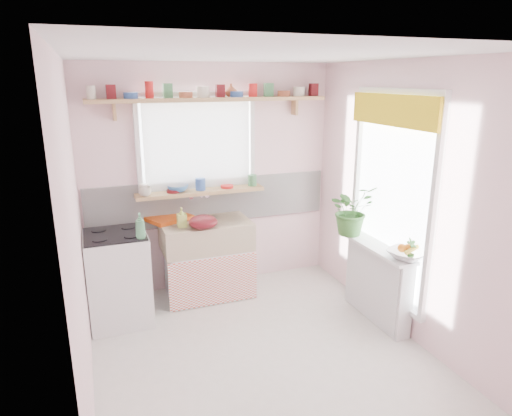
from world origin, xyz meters
name	(u,v)px	position (x,y,z in m)	size (l,w,h in m)	color
room	(293,177)	(0.66, 0.86, 1.37)	(3.20, 3.20, 3.20)	silver
sink_unit	(207,258)	(-0.15, 1.29, 0.43)	(0.95, 0.65, 1.11)	white
cooker	(119,278)	(-1.10, 1.05, 0.46)	(0.58, 0.58, 0.93)	white
radiator_ledge	(377,282)	(1.30, 0.20, 0.40)	(0.22, 0.95, 0.78)	white
windowsill	(201,192)	(-0.15, 1.48, 1.14)	(1.40, 0.22, 0.04)	tan
pine_shelf	(212,99)	(0.00, 1.47, 2.12)	(2.52, 0.24, 0.04)	tan
shelf_crockery	(212,92)	(0.00, 1.47, 2.20)	(2.47, 0.11, 0.12)	silver
sill_crockery	(200,185)	(-0.15, 1.48, 1.22)	(1.35, 0.11, 0.12)	silver
dish_tray	(169,218)	(-0.50, 1.50, 0.87)	(0.43, 0.33, 0.04)	#D44E12
colander	(203,222)	(-0.23, 1.10, 0.92)	(0.30, 0.30, 0.13)	#5B0F16
jade_plant	(352,210)	(1.21, 0.60, 1.04)	(0.47, 0.41, 0.52)	#336829
fruit_bowl	(407,254)	(1.33, -0.16, 0.82)	(0.33, 0.33, 0.08)	silver
herb_pot	(411,249)	(1.33, -0.20, 0.88)	(0.11, 0.07, 0.21)	#316327
soap_bottle_sink	(182,217)	(-0.42, 1.22, 0.95)	(0.09, 0.10, 0.21)	#B7CB5A
sill_cup	(146,192)	(-0.74, 1.42, 1.21)	(0.12, 0.12, 0.10)	beige
sill_bowl	(178,188)	(-0.39, 1.51, 1.19)	(0.22, 0.22, 0.07)	#366DB2
shelf_vase	(231,90)	(0.23, 1.53, 2.21)	(0.13, 0.13, 0.14)	#A75633
cooker_bottle	(140,226)	(-0.88, 0.83, 1.03)	(0.09, 0.09, 0.24)	#458B5C
fruit	(408,248)	(1.34, -0.15, 0.88)	(0.20, 0.14, 0.10)	orange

